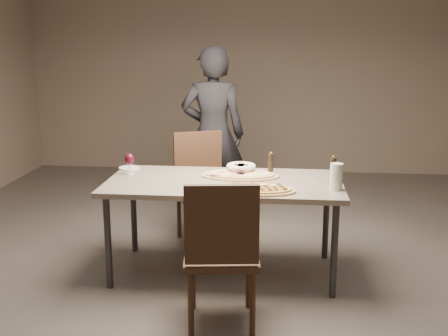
# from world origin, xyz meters

# --- Properties ---
(room) EXTENTS (7.00, 7.00, 7.00)m
(room) POSITION_xyz_m (0.00, 0.00, 1.40)
(room) COLOR #555049
(room) RESTS_ON ground
(dining_table) EXTENTS (1.80, 0.90, 0.75)m
(dining_table) POSITION_xyz_m (0.00, 0.00, 0.69)
(dining_table) COLOR gray
(dining_table) RESTS_ON ground
(zucchini_pizza) EXTENTS (0.56, 0.31, 0.05)m
(zucchini_pizza) POSITION_xyz_m (0.26, -0.28, 0.77)
(zucchini_pizza) COLOR tan
(zucchini_pizza) RESTS_ON dining_table
(ham_pizza) EXTENTS (0.62, 0.34, 0.04)m
(ham_pizza) POSITION_xyz_m (0.11, 0.13, 0.77)
(ham_pizza) COLOR tan
(ham_pizza) RESTS_ON dining_table
(bread_basket) EXTENTS (0.23, 0.23, 0.08)m
(bread_basket) POSITION_xyz_m (0.12, 0.22, 0.80)
(bread_basket) COLOR beige
(bread_basket) RESTS_ON dining_table
(oil_dish) EXTENTS (0.14, 0.14, 0.02)m
(oil_dish) POSITION_xyz_m (0.23, -0.32, 0.76)
(oil_dish) COLOR white
(oil_dish) RESTS_ON dining_table
(pepper_mill_left) EXTENTS (0.05, 0.05, 0.19)m
(pepper_mill_left) POSITION_xyz_m (0.35, 0.22, 0.84)
(pepper_mill_left) COLOR black
(pepper_mill_left) RESTS_ON dining_table
(pepper_mill_right) EXTENTS (0.05, 0.05, 0.20)m
(pepper_mill_right) POSITION_xyz_m (0.83, 0.09, 0.84)
(pepper_mill_right) COLOR black
(pepper_mill_right) RESTS_ON dining_table
(carafe) EXTENTS (0.09, 0.09, 0.19)m
(carafe) POSITION_xyz_m (0.83, -0.18, 0.85)
(carafe) COLOR silver
(carafe) RESTS_ON dining_table
(wine_glass) EXTENTS (0.08, 0.08, 0.17)m
(wine_glass) POSITION_xyz_m (-0.78, 0.14, 0.87)
(wine_glass) COLOR silver
(wine_glass) RESTS_ON dining_table
(side_plate) EXTENTS (0.17, 0.17, 0.01)m
(side_plate) POSITION_xyz_m (-0.83, 0.32, 0.76)
(side_plate) COLOR white
(side_plate) RESTS_ON dining_table
(chair_near) EXTENTS (0.52, 0.52, 0.99)m
(chair_near) POSITION_xyz_m (0.07, -0.89, 0.55)
(chair_near) COLOR #41291B
(chair_near) RESTS_ON ground
(chair_far) EXTENTS (0.61, 0.61, 0.99)m
(chair_far) POSITION_xyz_m (-0.28, 0.73, 0.55)
(chair_far) COLOR #41291B
(chair_far) RESTS_ON ground
(diner) EXTENTS (0.66, 0.45, 1.75)m
(diner) POSITION_xyz_m (-0.25, 1.36, 0.87)
(diner) COLOR black
(diner) RESTS_ON ground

